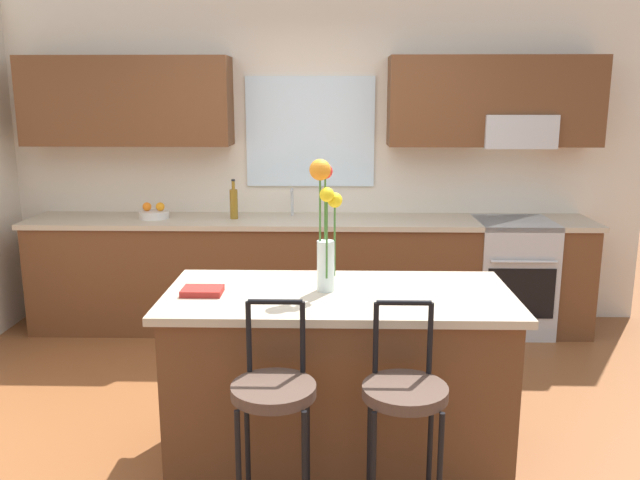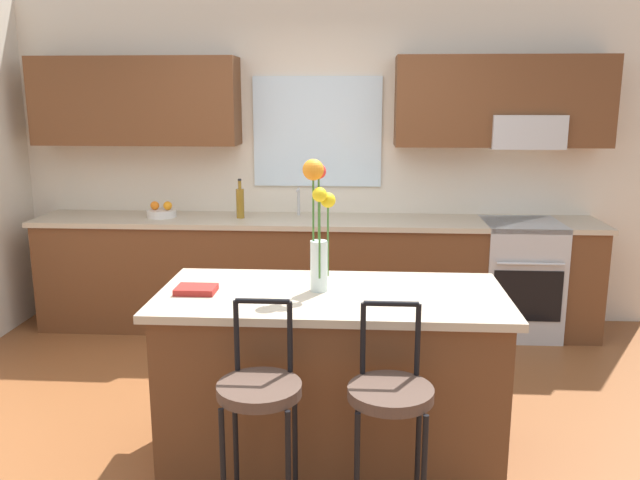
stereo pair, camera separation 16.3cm
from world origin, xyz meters
name	(u,v)px [view 2 (the right image)]	position (x,y,z in m)	size (l,w,h in m)	color
ground_plane	(294,427)	(0.00, 0.00, 0.00)	(14.00, 14.00, 0.00)	brown
back_wall_assembly	(321,143)	(0.03, 1.99, 1.51)	(5.60, 0.50, 2.70)	beige
counter_run	(315,273)	(0.00, 1.70, 0.47)	(4.56, 0.64, 0.92)	brown
sink_faucet	(298,199)	(-0.15, 1.84, 1.06)	(0.02, 0.13, 0.23)	#B7BABC
oven_range	(519,278)	(1.65, 1.68, 0.46)	(0.60, 0.64, 0.92)	#B7BABC
kitchen_island	(331,376)	(0.23, -0.31, 0.46)	(1.76, 0.84, 0.92)	brown
bar_stool_near	(260,400)	(-0.05, -0.94, 0.64)	(0.36, 0.36, 1.04)	black
bar_stool_middle	(390,403)	(0.50, -0.94, 0.64)	(0.36, 0.36, 1.04)	black
flower_vase	(318,221)	(0.16, -0.28, 1.28)	(0.16, 0.16, 0.67)	silver
cookbook	(196,290)	(-0.45, -0.36, 0.94)	(0.20, 0.15, 0.03)	maroon
fruit_bowl_oranges	(162,212)	(-1.26, 1.70, 0.96)	(0.24, 0.24, 0.13)	silver
bottle_olive_oil	(240,202)	(-0.61, 1.70, 1.05)	(0.06, 0.06, 0.32)	olive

